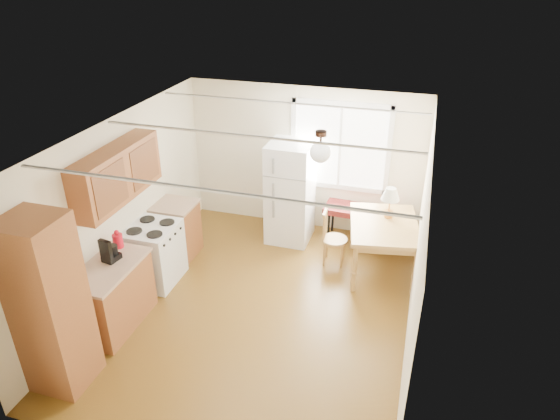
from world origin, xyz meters
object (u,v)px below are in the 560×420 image
at_px(chair, 330,233).
at_px(bench, 364,212).
at_px(refrigerator, 290,193).
at_px(dining_table, 384,230).

bearing_deg(chair, bench, 60.21).
distance_m(refrigerator, bench, 1.27).
bearing_deg(bench, dining_table, -60.56).
height_order(refrigerator, dining_table, refrigerator).
distance_m(bench, chair, 0.91).
relative_size(bench, dining_table, 0.90).
height_order(refrigerator, chair, refrigerator).
bearing_deg(refrigerator, chair, -33.93).
bearing_deg(dining_table, chair, 169.84).
bearing_deg(bench, refrigerator, -164.50).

